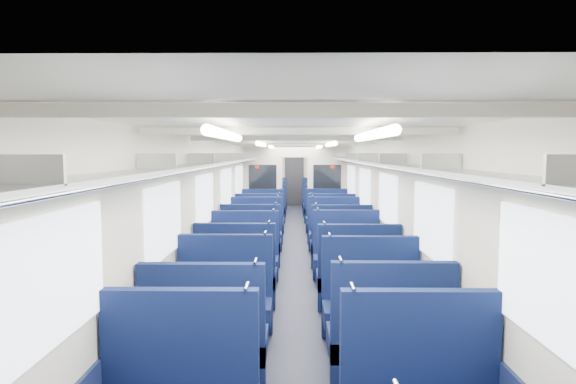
% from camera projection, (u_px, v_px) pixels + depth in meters
% --- Properties ---
extents(floor, '(2.80, 18.00, 0.01)m').
position_uv_depth(floor, '(295.00, 252.00, 10.23)').
color(floor, black).
rests_on(floor, ground).
extents(ceiling, '(2.80, 18.00, 0.01)m').
position_uv_depth(ceiling, '(295.00, 142.00, 10.03)').
color(ceiling, silver).
rests_on(ceiling, wall_left).
extents(wall_left, '(0.02, 18.00, 2.35)m').
position_uv_depth(wall_left, '(230.00, 197.00, 10.15)').
color(wall_left, beige).
rests_on(wall_left, floor).
extents(dado_left, '(0.03, 17.90, 0.70)m').
position_uv_depth(dado_left, '(231.00, 236.00, 10.21)').
color(dado_left, '#11193A').
rests_on(dado_left, floor).
extents(wall_right, '(0.02, 18.00, 2.35)m').
position_uv_depth(wall_right, '(361.00, 197.00, 10.11)').
color(wall_right, beige).
rests_on(wall_right, floor).
extents(dado_right, '(0.03, 17.90, 0.70)m').
position_uv_depth(dado_right, '(360.00, 236.00, 10.18)').
color(dado_right, '#11193A').
rests_on(dado_right, floor).
extents(wall_far, '(2.80, 0.02, 2.35)m').
position_uv_depth(wall_far, '(294.00, 176.00, 19.10)').
color(wall_far, beige).
rests_on(wall_far, floor).
extents(luggage_rack_left, '(0.36, 17.40, 0.18)m').
position_uv_depth(luggage_rack_left, '(238.00, 160.00, 10.08)').
color(luggage_rack_left, '#B2B5BA').
rests_on(luggage_rack_left, wall_left).
extents(luggage_rack_right, '(0.36, 17.40, 0.18)m').
position_uv_depth(luggage_rack_right, '(353.00, 160.00, 10.05)').
color(luggage_rack_right, '#B2B5BA').
rests_on(luggage_rack_right, wall_right).
extents(windows, '(2.78, 15.60, 0.75)m').
position_uv_depth(windows, '(295.00, 188.00, 9.65)').
color(windows, white).
rests_on(windows, wall_left).
extents(ceiling_fittings, '(2.70, 16.06, 0.11)m').
position_uv_depth(ceiling_fittings, '(295.00, 145.00, 9.78)').
color(ceiling_fittings, beige).
rests_on(ceiling_fittings, ceiling).
extents(end_door, '(0.75, 0.06, 2.00)m').
position_uv_depth(end_door, '(294.00, 181.00, 19.05)').
color(end_door, black).
rests_on(end_door, floor).
extents(bulkhead, '(2.80, 0.10, 2.35)m').
position_uv_depth(bulkhead, '(295.00, 185.00, 12.98)').
color(bulkhead, beige).
rests_on(bulkhead, floor).
extents(seat_4, '(1.09, 0.60, 1.22)m').
position_uv_depth(seat_4, '(206.00, 348.00, 4.27)').
color(seat_4, '#0E1A46').
rests_on(seat_4, floor).
extents(seat_5, '(1.09, 0.60, 1.22)m').
position_uv_depth(seat_5, '(389.00, 346.00, 4.32)').
color(seat_5, '#0E1A46').
rests_on(seat_5, floor).
extents(seat_6, '(1.09, 0.60, 1.22)m').
position_uv_depth(seat_6, '(224.00, 307.00, 5.40)').
color(seat_6, '#0E1A46').
rests_on(seat_6, floor).
extents(seat_7, '(1.09, 0.60, 1.22)m').
position_uv_depth(seat_7, '(372.00, 311.00, 5.28)').
color(seat_7, '#0E1A46').
rests_on(seat_7, floor).
extents(seat_8, '(1.09, 0.60, 1.22)m').
position_uv_depth(seat_8, '(236.00, 280.00, 6.56)').
color(seat_8, '#0E1A46').
rests_on(seat_8, floor).
extents(seat_9, '(1.09, 0.60, 1.22)m').
position_uv_depth(seat_9, '(357.00, 282.00, 6.47)').
color(seat_9, '#0E1A46').
rests_on(seat_9, floor).
extents(seat_10, '(1.09, 0.60, 1.22)m').
position_uv_depth(seat_10, '(244.00, 262.00, 7.63)').
color(seat_10, '#0E1A46').
rests_on(seat_10, floor).
extents(seat_11, '(1.09, 0.60, 1.22)m').
position_uv_depth(seat_11, '(347.00, 261.00, 7.73)').
color(seat_11, '#0E1A46').
rests_on(seat_11, floor).
extents(seat_12, '(1.09, 0.60, 1.22)m').
position_uv_depth(seat_12, '(251.00, 247.00, 8.89)').
color(seat_12, '#0E1A46').
rests_on(seat_12, floor).
extents(seat_13, '(1.09, 0.60, 1.22)m').
position_uv_depth(seat_13, '(340.00, 248.00, 8.79)').
color(seat_13, '#0E1A46').
rests_on(seat_13, floor).
extents(seat_14, '(1.09, 0.60, 1.22)m').
position_uv_depth(seat_14, '(256.00, 236.00, 10.02)').
color(seat_14, '#0E1A46').
rests_on(seat_14, floor).
extents(seat_15, '(1.09, 0.60, 1.22)m').
position_uv_depth(seat_15, '(335.00, 236.00, 10.03)').
color(seat_15, '#0E1A46').
rests_on(seat_15, floor).
extents(seat_16, '(1.09, 0.60, 1.22)m').
position_uv_depth(seat_16, '(260.00, 228.00, 11.13)').
color(seat_16, '#0E1A46').
rests_on(seat_16, floor).
extents(seat_17, '(1.09, 0.60, 1.22)m').
position_uv_depth(seat_17, '(331.00, 228.00, 11.11)').
color(seat_17, '#0E1A46').
rests_on(seat_17, floor).
extents(seat_18, '(1.09, 0.60, 1.22)m').
position_uv_depth(seat_18, '(263.00, 221.00, 12.18)').
color(seat_18, '#0E1A46').
rests_on(seat_18, floor).
extents(seat_19, '(1.09, 0.60, 1.22)m').
position_uv_depth(seat_19, '(327.00, 221.00, 12.30)').
color(seat_19, '#0E1A46').
rests_on(seat_19, floor).
extents(seat_20, '(1.09, 0.60, 1.22)m').
position_uv_depth(seat_20, '(267.00, 211.00, 14.42)').
color(seat_20, '#0E1A46').
rests_on(seat_20, floor).
extents(seat_21, '(1.09, 0.60, 1.22)m').
position_uv_depth(seat_21, '(322.00, 211.00, 14.34)').
color(seat_21, '#0E1A46').
rests_on(seat_21, floor).
extents(seat_22, '(1.09, 0.60, 1.22)m').
position_uv_depth(seat_22, '(269.00, 206.00, 15.53)').
color(seat_22, '#0E1A46').
rests_on(seat_22, floor).
extents(seat_23, '(1.09, 0.60, 1.22)m').
position_uv_depth(seat_23, '(320.00, 206.00, 15.57)').
color(seat_23, '#0E1A46').
rests_on(seat_23, floor).
extents(seat_24, '(1.09, 0.60, 1.22)m').
position_uv_depth(seat_24, '(271.00, 203.00, 16.48)').
color(seat_24, '#0E1A46').
rests_on(seat_24, floor).
extents(seat_25, '(1.09, 0.60, 1.22)m').
position_uv_depth(seat_25, '(318.00, 203.00, 16.64)').
color(seat_25, '#0E1A46').
rests_on(seat_25, floor).
extents(seat_26, '(1.09, 0.60, 1.22)m').
position_uv_depth(seat_26, '(272.00, 200.00, 17.65)').
color(seat_26, '#0E1A46').
rests_on(seat_26, floor).
extents(seat_27, '(1.09, 0.60, 1.22)m').
position_uv_depth(seat_27, '(317.00, 200.00, 17.76)').
color(seat_27, '#0E1A46').
rests_on(seat_27, floor).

